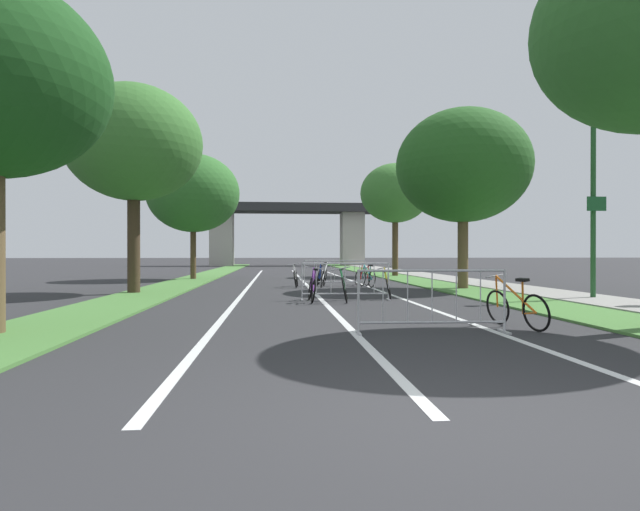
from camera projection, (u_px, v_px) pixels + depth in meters
The scene contains 25 objects.
ground_plane at pixel (442, 421), 3.94m from camera, with size 300.00×300.00×0.00m, color #2B2B2D.
grass_verge_left at pixel (204, 276), 28.38m from camera, with size 2.05×61.12×0.05m, color #477A38.
grass_verge_right at pixel (390, 276), 29.31m from camera, with size 2.05×61.12×0.05m, color #477A38.
sidewalk_path_right at pixel (425, 275), 29.50m from camera, with size 2.15×61.12×0.08m, color gray.
lane_stripe_center at pixel (306, 284), 21.55m from camera, with size 0.14×35.36×0.01m, color silver.
lane_stripe_right_lane at pixel (361, 284), 21.76m from camera, with size 0.14×35.36×0.01m, color silver.
lane_stripe_left_lane at pixel (250, 284), 21.35m from camera, with size 0.14×35.36×0.01m, color silver.
overpass_bridge at pixel (288, 222), 54.24m from camera, with size 21.59×4.19×6.62m.
tree_left_pine_far at pixel (134, 144), 16.38m from camera, with size 4.40×4.40×6.77m.
tree_left_oak_near at pixel (193, 193), 25.27m from camera, with size 4.60×4.60×6.30m.
tree_right_cypress_far at pixel (463, 166), 18.45m from camera, with size 4.86×4.86×6.59m.
tree_right_pine_near at pixel (395, 193), 28.85m from camera, with size 3.98×3.98×6.46m.
lamppost_with_sign at pixel (593, 190), 14.25m from camera, with size 0.56×0.32×5.20m.
crowd_barrier_nearest at pixel (432, 301), 8.30m from camera, with size 2.51×0.52×1.05m.
crowd_barrier_second at pixel (345, 281), 14.22m from camera, with size 2.52×0.59×1.05m.
crowd_barrier_third at pixel (335, 273), 20.23m from camera, with size 2.50×0.47×1.05m.
bicycle_blue_0 at pixel (319, 277), 20.63m from camera, with size 0.47×1.64×0.95m.
bicycle_purple_1 at pixel (312, 288), 13.72m from camera, with size 0.48×1.61×0.96m.
bicycle_yellow_2 at pixel (388, 286), 14.77m from camera, with size 0.52×1.57×0.94m.
bicycle_red_3 at pixel (363, 277), 20.77m from camera, with size 0.66×1.68×0.89m.
bicycle_teal_4 at pixel (367, 278), 19.78m from camera, with size 0.50×1.62×0.89m.
bicycle_orange_5 at pixel (516, 307), 8.88m from camera, with size 0.64×1.62×0.94m.
bicycle_green_6 at pixel (344, 287), 13.80m from camera, with size 0.65×1.72×0.97m.
bicycle_white_7 at pixel (296, 278), 19.71m from camera, with size 0.51×1.68×0.94m.
bicycle_silver_8 at pixel (324, 277), 19.66m from camera, with size 0.68×1.71×1.01m.
Camera 1 is at (-1.29, -3.84, 1.31)m, focal length 28.38 mm.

